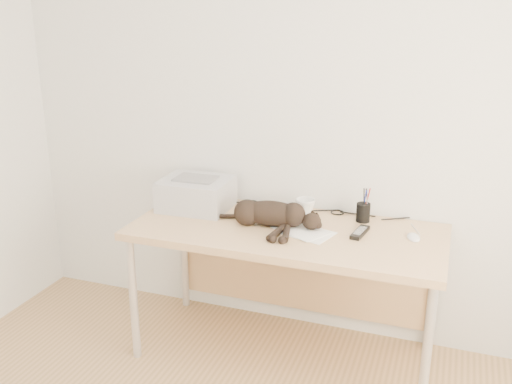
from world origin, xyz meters
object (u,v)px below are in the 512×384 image
at_px(mug, 305,208).
at_px(mouse, 414,235).
at_px(printer, 196,193).
at_px(pen_cup, 363,212).
at_px(cat, 268,215).
at_px(desk, 291,246).

distance_m(mug, mouse, 0.60).
distance_m(printer, mouse, 1.20).
xyz_separation_m(printer, mug, (0.61, 0.07, -0.04)).
bearing_deg(pen_cup, cat, -152.99).
distance_m(desk, mouse, 0.64).
bearing_deg(printer, cat, -15.00).
bearing_deg(mug, printer, -173.19).
bearing_deg(desk, mug, 70.02).
xyz_separation_m(cat, mouse, (0.73, 0.08, -0.04)).
relative_size(printer, cat, 0.61).
xyz_separation_m(mug, mouse, (0.58, -0.12, -0.03)).
distance_m(printer, mug, 0.62).
bearing_deg(mug, desk, -109.98).
xyz_separation_m(pen_cup, mouse, (0.28, -0.15, -0.04)).
xyz_separation_m(cat, mug, (0.14, 0.20, -0.01)).
relative_size(cat, mouse, 5.94).
bearing_deg(desk, printer, 175.53).
height_order(printer, mug, printer).
distance_m(desk, cat, 0.23).
relative_size(pen_cup, mouse, 1.77).
height_order(mug, pen_cup, pen_cup).
bearing_deg(mug, cat, -126.04).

